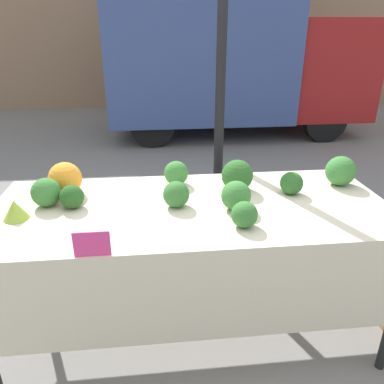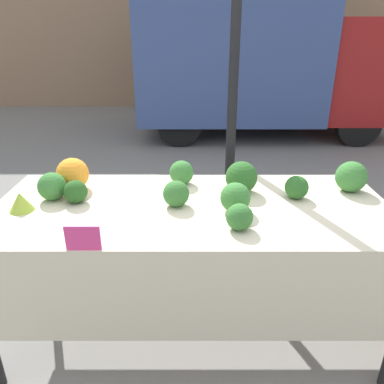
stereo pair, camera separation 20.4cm
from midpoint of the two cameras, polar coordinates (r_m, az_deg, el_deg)
ground_plane at (r=2.59m, az=-2.41°, el=-20.15°), size 40.00×40.00×0.00m
tent_pole at (r=2.72m, az=2.12°, el=15.01°), size 0.07×0.07×2.77m
parked_truck at (r=7.03m, az=4.52°, el=19.99°), size 4.47×2.08×2.59m
market_table at (r=2.06m, az=-2.64°, el=-5.47°), size 2.20×0.94×0.89m
orange_cauliflower at (r=2.34m, az=-21.18°, el=1.87°), size 0.19×0.19×0.19m
romanesco_head at (r=2.15m, az=-27.88°, el=-2.48°), size 0.13×0.13×0.10m
broccoli_head_0 at (r=2.45m, az=19.53°, el=3.00°), size 0.18×0.18×0.18m
broccoli_head_1 at (r=2.00m, az=3.84°, el=-0.62°), size 0.16×0.16×0.16m
broccoli_head_2 at (r=1.83m, az=4.85°, el=-3.52°), size 0.13×0.13×0.13m
broccoli_head_3 at (r=2.15m, az=-20.46°, el=-0.76°), size 0.13×0.13×0.13m
broccoli_head_4 at (r=2.33m, az=-4.94°, el=2.85°), size 0.15×0.15×0.15m
broccoli_head_5 at (r=2.24m, az=4.32°, el=2.49°), size 0.19×0.19×0.19m
broccoli_head_6 at (r=2.24m, az=12.44°, el=1.27°), size 0.13×0.13×0.13m
broccoli_head_7 at (r=2.04m, az=-5.29°, el=-0.42°), size 0.14×0.14×0.14m
broccoli_head_8 at (r=2.23m, az=-23.86°, el=-0.10°), size 0.16×0.16×0.16m
price_sign at (r=1.68m, az=-18.45°, el=-7.65°), size 0.16×0.01×0.12m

